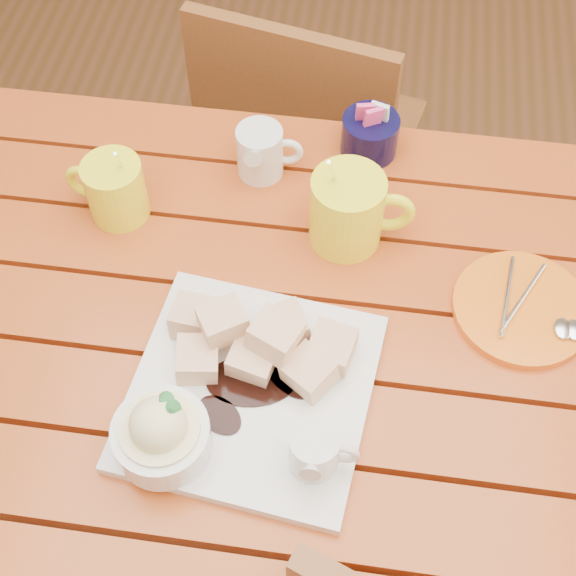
# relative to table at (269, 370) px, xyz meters

# --- Properties ---
(ground) EXTENTS (5.00, 5.00, 0.00)m
(ground) POSITION_rel_table_xyz_m (0.00, -0.00, -0.64)
(ground) COLOR brown
(ground) RESTS_ON ground
(table) EXTENTS (1.20, 0.79, 0.75)m
(table) POSITION_rel_table_xyz_m (0.00, 0.00, 0.00)
(table) COLOR #AA3716
(table) RESTS_ON ground
(dessert_plate) EXTENTS (0.32, 0.32, 0.12)m
(dessert_plate) POSITION_rel_table_xyz_m (-0.03, -0.12, 0.14)
(dessert_plate) COLOR white
(dessert_plate) RESTS_ON table
(coffee_mug_left) EXTENTS (0.12, 0.08, 0.14)m
(coffee_mug_left) POSITION_rel_table_xyz_m (-0.24, 0.17, 0.16)
(coffee_mug_left) COLOR #FFF920
(coffee_mug_left) RESTS_ON table
(coffee_mug_right) EXTENTS (0.14, 0.10, 0.17)m
(coffee_mug_right) POSITION_rel_table_xyz_m (0.09, 0.17, 0.17)
(coffee_mug_right) COLOR #FFF920
(coffee_mug_right) RESTS_ON table
(cream_pitcher) EXTENTS (0.10, 0.08, 0.08)m
(cream_pitcher) POSITION_rel_table_xyz_m (-0.05, 0.27, 0.15)
(cream_pitcher) COLOR white
(cream_pitcher) RESTS_ON table
(sugar_caddy) EXTENTS (0.09, 0.09, 0.09)m
(sugar_caddy) POSITION_rel_table_xyz_m (0.10, 0.34, 0.14)
(sugar_caddy) COLOR black
(sugar_caddy) RESTS_ON table
(orange_saucer) EXTENTS (0.18, 0.18, 0.02)m
(orange_saucer) POSITION_rel_table_xyz_m (0.33, 0.08, 0.11)
(orange_saucer) COLOR orange
(orange_saucer) RESTS_ON table
(chair_far) EXTENTS (0.46, 0.46, 0.81)m
(chair_far) POSITION_rel_table_xyz_m (-0.02, 0.63, -0.19)
(chair_far) COLOR brown
(chair_far) RESTS_ON ground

